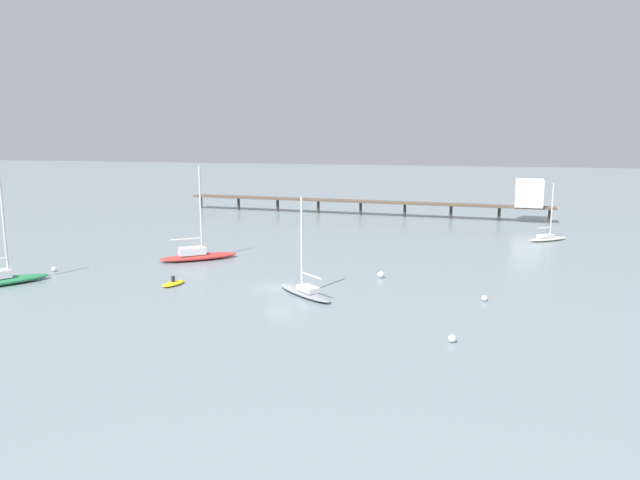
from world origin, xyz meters
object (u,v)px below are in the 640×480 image
(sailboat_cream, at_px, (548,237))
(mooring_buoy_outer, at_px, (54,269))
(sailboat_gray, at_px, (305,290))
(mooring_buoy_far, at_px, (381,275))
(dinghy_yellow, at_px, (173,283))
(pier, at_px, (459,197))
(sailboat_red, at_px, (197,254))
(mooring_buoy_mid, at_px, (452,339))
(sailboat_green, at_px, (3,278))
(mooring_buoy_near, at_px, (484,298))

(sailboat_cream, distance_m, mooring_buoy_outer, 62.59)
(sailboat_gray, distance_m, mooring_buoy_far, 10.23)
(dinghy_yellow, bearing_deg, pier, 61.75)
(mooring_buoy_outer, bearing_deg, pier, 48.83)
(sailboat_red, bearing_deg, dinghy_yellow, -77.77)
(mooring_buoy_mid, relative_size, mooring_buoy_far, 0.88)
(sailboat_red, relative_size, mooring_buoy_far, 16.25)
(pier, bearing_deg, sailboat_green, -128.79)
(sailboat_red, relative_size, mooring_buoy_outer, 20.50)
(dinghy_yellow, bearing_deg, sailboat_cream, 40.06)
(sailboat_green, height_order, sailboat_cream, sailboat_green)
(sailboat_red, distance_m, mooring_buoy_far, 22.39)
(sailboat_cream, bearing_deg, mooring_buoy_outer, -150.64)
(sailboat_red, bearing_deg, sailboat_gray, -37.24)
(sailboat_gray, relative_size, mooring_buoy_outer, 17.08)
(dinghy_yellow, bearing_deg, mooring_buoy_outer, 170.59)
(sailboat_green, relative_size, mooring_buoy_far, 16.45)
(sailboat_gray, distance_m, mooring_buoy_near, 16.18)
(sailboat_green, bearing_deg, sailboat_cream, 33.26)
(sailboat_gray, xyz_separation_m, mooring_buoy_mid, (13.33, -9.69, -0.27))
(sailboat_red, bearing_deg, pier, 53.10)
(sailboat_green, height_order, sailboat_gray, sailboat_green)
(pier, bearing_deg, sailboat_gray, -105.01)
(pier, bearing_deg, dinghy_yellow, -118.25)
(sailboat_red, height_order, mooring_buoy_mid, sailboat_red)
(pier, distance_m, mooring_buoy_mid, 61.85)
(sailboat_green, relative_size, mooring_buoy_mid, 18.79)
(pier, bearing_deg, sailboat_cream, -56.38)
(sailboat_cream, relative_size, dinghy_yellow, 2.57)
(pier, distance_m, mooring_buoy_far, 44.65)
(dinghy_yellow, bearing_deg, mooring_buoy_mid, -21.45)
(mooring_buoy_outer, bearing_deg, sailboat_cream, 29.36)
(sailboat_gray, height_order, mooring_buoy_far, sailboat_gray)
(pier, height_order, sailboat_gray, sailboat_gray)
(sailboat_red, xyz_separation_m, mooring_buoy_outer, (-12.63, -8.79, -0.41))
(sailboat_red, bearing_deg, mooring_buoy_outer, -145.16)
(pier, bearing_deg, mooring_buoy_far, -100.24)
(sailboat_red, distance_m, mooring_buoy_outer, 15.40)
(mooring_buoy_far, bearing_deg, sailboat_green, -163.24)
(pier, bearing_deg, mooring_buoy_near, -87.58)
(sailboat_green, bearing_deg, mooring_buoy_mid, -9.31)
(sailboat_green, xyz_separation_m, sailboat_red, (13.97, 14.75, -0.01))
(sailboat_red, height_order, mooring_buoy_near, sailboat_red)
(sailboat_cream, distance_m, sailboat_red, 47.29)
(sailboat_green, xyz_separation_m, sailboat_cream, (55.89, 36.65, -0.19))
(mooring_buoy_far, bearing_deg, mooring_buoy_mid, -67.91)
(dinghy_yellow, bearing_deg, mooring_buoy_near, 1.68)
(pier, height_order, mooring_buoy_outer, pier)
(sailboat_gray, distance_m, sailboat_red, 20.09)
(pier, relative_size, sailboat_gray, 7.11)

